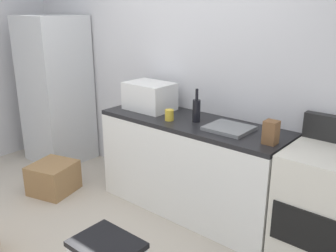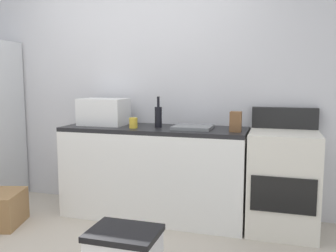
{
  "view_description": "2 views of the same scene",
  "coord_description": "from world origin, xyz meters",
  "views": [
    {
      "loc": [
        2.21,
        -1.41,
        1.9
      ],
      "look_at": [
        0.31,
        0.84,
        0.94
      ],
      "focal_mm": 39.88,
      "sensor_mm": 36.0,
      "label": 1
    },
    {
      "loc": [
        1.45,
        -2.13,
        1.36
      ],
      "look_at": [
        0.47,
        1.1,
        0.93
      ],
      "focal_mm": 38.83,
      "sensor_mm": 36.0,
      "label": 2
    }
  ],
  "objects": [
    {
      "name": "wine_bottle",
      "position": [
        0.35,
        1.2,
        1.01
      ],
      "size": [
        0.07,
        0.07,
        0.3
      ],
      "color": "black",
      "rests_on": "kitchen_counter"
    },
    {
      "name": "knife_block",
      "position": [
        1.1,
        1.11,
        0.99
      ],
      "size": [
        0.1,
        0.1,
        0.18
      ],
      "primitive_type": "cube",
      "color": "brown",
      "rests_on": "kitchen_counter"
    },
    {
      "name": "kitchen_counter",
      "position": [
        0.3,
        1.2,
        0.45
      ],
      "size": [
        1.8,
        0.6,
        0.9
      ],
      "color": "white",
      "rests_on": "ground_plane"
    },
    {
      "name": "microwave",
      "position": [
        -0.26,
        1.24,
        1.04
      ],
      "size": [
        0.46,
        0.34,
        0.27
      ],
      "primitive_type": "cube",
      "color": "white",
      "rests_on": "kitchen_counter"
    },
    {
      "name": "sink_basin",
      "position": [
        0.69,
        1.19,
        0.92
      ],
      "size": [
        0.36,
        0.32,
        0.03
      ],
      "primitive_type": "cube",
      "color": "slate",
      "rests_on": "kitchen_counter"
    },
    {
      "name": "wall_back",
      "position": [
        0.0,
        1.55,
        1.3
      ],
      "size": [
        5.0,
        0.1,
        2.6
      ],
      "primitive_type": "cube",
      "color": "silver",
      "rests_on": "ground_plane"
    },
    {
      "name": "coffee_mug",
      "position": [
        0.14,
        1.07,
        0.95
      ],
      "size": [
        0.08,
        0.08,
        0.1
      ],
      "primitive_type": "cylinder",
      "color": "gold",
      "rests_on": "kitchen_counter"
    },
    {
      "name": "stove_oven",
      "position": [
        1.52,
        1.21,
        0.47
      ],
      "size": [
        0.6,
        0.61,
        1.1
      ],
      "color": "silver",
      "rests_on": "ground_plane"
    }
  ]
}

